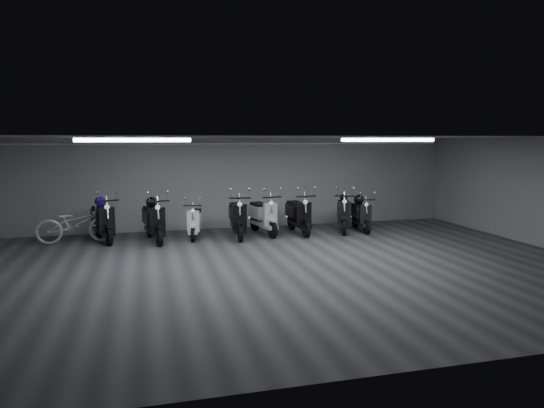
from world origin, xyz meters
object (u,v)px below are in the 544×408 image
object	(u,v)px
scooter_1	(154,215)
helmet_2	(151,202)
scooter_2	(195,216)
scooter_6	(263,210)
scooter_7	(299,209)
helmet_3	(100,202)
scooter_0	(103,215)
helmet_0	(344,197)
scooter_8	(344,208)
bicycle	(75,219)
scooter_9	(361,210)
helmet_1	(359,200)
scooter_5	(238,211)

from	to	relation	value
scooter_1	helmet_2	size ratio (longest dim) A/B	6.84
scooter_2	scooter_6	world-z (taller)	scooter_6
scooter_7	helmet_3	xyz separation A→B (m)	(-5.54, 0.52, 0.33)
scooter_2	helmet_3	bearing A→B (deg)	-178.05
scooter_0	helmet_0	xyz separation A→B (m)	(6.96, -0.05, 0.26)
scooter_6	helmet_0	bearing A→B (deg)	-7.98
scooter_0	helmet_0	world-z (taller)	scooter_0
scooter_8	bicycle	size ratio (longest dim) A/B	0.97
scooter_6	scooter_9	distance (m)	2.99
scooter_7	helmet_1	distance (m)	1.99
scooter_5	helmet_3	xyz separation A→B (m)	(-3.70, 0.63, 0.31)
scooter_2	bicycle	world-z (taller)	bicycle
scooter_2	helmet_2	xyz separation A→B (m)	(-1.17, 0.07, 0.43)
scooter_1	helmet_0	distance (m)	5.65
scooter_0	scooter_8	distance (m)	6.88
scooter_2	scooter_6	distance (m)	1.98
scooter_1	scooter_5	distance (m)	2.30
helmet_3	scooter_1	bearing A→B (deg)	-24.25
scooter_5	scooter_8	bearing A→B (deg)	5.92
scooter_7	scooter_9	xyz separation A→B (m)	(1.95, -0.08, -0.10)
scooter_6	helmet_3	size ratio (longest dim) A/B	6.58
helmet_0	helmet_3	xyz separation A→B (m)	(-7.04, 0.31, 0.06)
scooter_8	scooter_7	bearing A→B (deg)	-160.59
scooter_7	helmet_1	xyz separation A→B (m)	(1.97, 0.15, 0.20)
scooter_8	helmet_2	world-z (taller)	scooter_8
helmet_1	helmet_2	xyz separation A→B (m)	(-6.16, 0.01, 0.12)
helmet_0	helmet_3	bearing A→B (deg)	177.48
bicycle	helmet_0	world-z (taller)	bicycle
scooter_0	helmet_1	world-z (taller)	scooter_0
scooter_0	scooter_8	xyz separation A→B (m)	(6.87, -0.29, -0.02)
scooter_8	scooter_9	distance (m)	0.55
scooter_0	helmet_2	world-z (taller)	scooter_0
scooter_5	helmet_3	world-z (taller)	scooter_5
scooter_1	scooter_2	xyz separation A→B (m)	(1.12, 0.20, -0.12)
scooter_2	scooter_7	xyz separation A→B (m)	(3.01, -0.09, 0.11)
scooter_0	helmet_3	bearing A→B (deg)	90.00
scooter_9	helmet_2	bearing A→B (deg)	-175.39
scooter_5	scooter_6	size ratio (longest dim) A/B	1.03
helmet_2	scooter_1	bearing A→B (deg)	-79.74
scooter_7	helmet_3	distance (m)	5.57
scooter_1	bicycle	distance (m)	2.06
scooter_9	scooter_0	bearing A→B (deg)	-175.78
scooter_5	scooter_6	world-z (taller)	scooter_5
scooter_7	helmet_0	distance (m)	1.54
scooter_6	helmet_0	size ratio (longest dim) A/B	8.37
scooter_2	helmet_3	distance (m)	2.60
helmet_1	helmet_3	size ratio (longest dim) A/B	1.00
scooter_8	helmet_0	size ratio (longest dim) A/B	8.29
bicycle	helmet_2	world-z (taller)	bicycle
scooter_0	helmet_2	size ratio (longest dim) A/B	6.87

